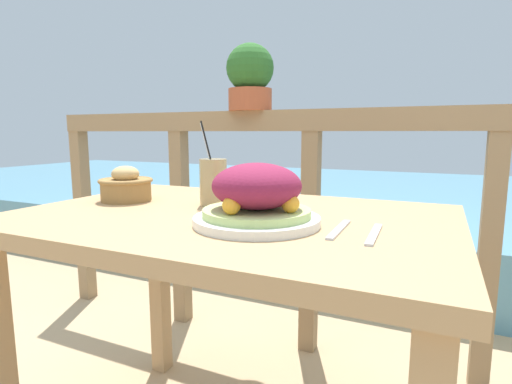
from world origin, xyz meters
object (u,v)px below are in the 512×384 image
drink_glass (213,182)px  bread_basket (126,186)px  potted_plant (250,77)px  salad_plate (257,198)px

drink_glass → bread_basket: bearing=-170.9°
bread_basket → potted_plant: 0.81m
drink_glass → salad_plate: bearing=-38.3°
salad_plate → drink_glass: drink_glass is taller
salad_plate → bread_basket: salad_plate is taller
bread_basket → potted_plant: size_ratio=0.56×
drink_glass → potted_plant: size_ratio=0.84×
salad_plate → bread_basket: bearing=165.9°
drink_glass → bread_basket: size_ratio=1.50×
drink_glass → potted_plant: 0.78m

